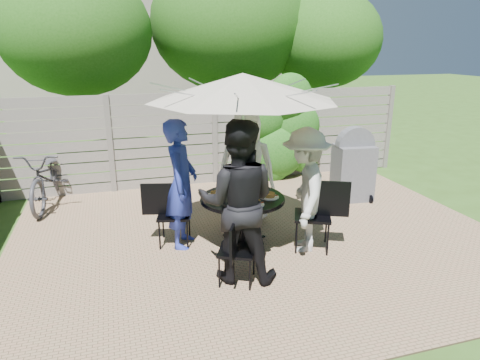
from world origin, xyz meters
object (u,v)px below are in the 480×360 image
object	(u,v)px
chair_back	(247,205)
glass_front	(249,199)
plate_front	(241,205)
patio_table	(242,212)
plate_right	(269,196)
chair_front	(237,264)
plate_left	(216,194)
person_right	(305,191)
plate_back	(244,187)
person_back	(246,168)
bicycle	(49,177)
syrup_jug	(238,190)
chair_left	(174,226)
person_left	(181,185)
plate_extra	(255,203)
umbrella	(243,87)
coffee_cup	(251,188)
glass_right	(262,190)
chair_right	(313,229)
person_front	(238,203)
glass_left	(222,194)
bbq_grill	(353,167)

from	to	relation	value
chair_back	glass_front	bearing A→B (deg)	11.94
plate_front	chair_back	bearing A→B (deg)	68.99
patio_table	plate_right	distance (m)	0.44
chair_front	plate_left	size ratio (longest dim) A/B	3.27
person_right	plate_back	xyz separation A→B (m)	(-0.65, 0.63, -0.08)
person_back	bicycle	xyz separation A→B (m)	(-3.03, 1.78, -0.40)
plate_back	syrup_jug	size ratio (longest dim) A/B	1.62
chair_left	plate_left	size ratio (longest dim) A/B	3.49
person_left	plate_extra	size ratio (longest dim) A/B	7.44
chair_front	person_right	size ratio (longest dim) A/B	0.50
person_right	plate_left	size ratio (longest dim) A/B	6.51
chair_back	plate_left	distance (m)	1.15
person_left	plate_front	xyz separation A→B (m)	(0.65, -0.63, -0.13)
umbrella	plate_extra	xyz separation A→B (m)	(0.06, -0.34, -1.43)
glass_front	coffee_cup	world-z (taller)	glass_front
syrup_jug	chair_left	bearing A→B (deg)	162.34
patio_table	glass_right	distance (m)	0.41
patio_table	plate_extra	world-z (taller)	plate_extra
chair_left	plate_extra	world-z (taller)	chair_left
umbrella	person_left	xyz separation A→B (m)	(-0.78, 0.30, -1.30)
person_left	chair_right	bearing A→B (deg)	-90.03
person_back	plate_left	size ratio (longest dim) A/B	6.97
chair_back	chair_right	xyz separation A→B (m)	(0.56, -1.25, 0.05)
glass_front	chair_left	bearing A→B (deg)	145.52
bicycle	umbrella	bearing A→B (deg)	-34.00
person_back	plate_left	xyz separation A→B (m)	(-0.63, -0.65, -0.14)
syrup_jug	glass_front	bearing A→B (deg)	-82.89
person_back	glass_right	distance (m)	0.78
chair_right	glass_right	xyz separation A→B (m)	(-0.62, 0.35, 0.51)
person_back	glass_front	bearing A→B (deg)	-84.50
person_front	bicycle	distance (m)	4.15
person_left	glass_right	xyz separation A→B (m)	(1.06, -0.29, -0.08)
bicycle	glass_right	bearing A→B (deg)	-31.17
plate_front	person_right	bearing A→B (deg)	2.51
chair_front	glass_left	bearing A→B (deg)	21.67
coffee_cup	chair_back	bearing A→B (deg)	76.59
chair_left	syrup_jug	size ratio (longest dim) A/B	5.67
plate_left	coffee_cup	size ratio (longest dim) A/B	2.17
chair_left	person_right	world-z (taller)	person_right
glass_right	chair_right	bearing A→B (deg)	-29.46
chair_right	bbq_grill	distance (m)	2.24
plate_extra	chair_right	bearing A→B (deg)	-0.13
chair_left	glass_left	bearing A→B (deg)	-15.04
person_left	person_front	size ratio (longest dim) A/B	0.92
person_right	plate_extra	size ratio (longest dim) A/B	7.05
patio_table	person_left	distance (m)	0.91
chair_front	plate_extra	xyz separation A→B (m)	(0.41, 0.56, 0.51)
plate_extra	chair_left	bearing A→B (deg)	144.47
plate_front	glass_left	bearing A→B (deg)	114.57
umbrella	chair_back	distance (m)	2.17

